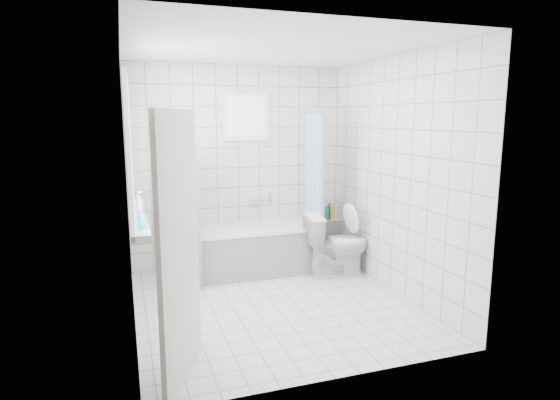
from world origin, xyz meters
name	(u,v)px	position (x,y,z in m)	size (l,w,h in m)	color
ground	(274,305)	(0.00, 0.00, 0.00)	(3.00, 3.00, 0.00)	white
ceiling	(274,48)	(0.00, 0.00, 2.60)	(3.00, 3.00, 0.00)	white
wall_back	(239,167)	(0.00, 1.50, 1.30)	(2.80, 0.02, 2.60)	white
wall_front	(339,210)	(0.00, -1.50, 1.30)	(2.80, 0.02, 2.60)	white
wall_left	(128,189)	(-1.40, 0.00, 1.30)	(0.02, 3.00, 2.60)	white
wall_right	(395,177)	(1.40, 0.00, 1.30)	(0.02, 3.00, 2.60)	white
window_left	(130,153)	(-1.35, 0.30, 1.60)	(0.01, 0.90, 1.40)	white
window_back	(246,117)	(0.10, 1.46, 1.95)	(0.50, 0.01, 0.50)	white
window_sill	(139,228)	(-1.31, 0.30, 0.86)	(0.18, 1.02, 0.08)	white
door	(179,250)	(-1.08, -1.12, 1.00)	(0.04, 0.80, 2.00)	silver
bathtub	(257,249)	(0.13, 1.12, 0.29)	(1.58, 0.77, 0.58)	white
partition_wall	(189,219)	(-0.72, 1.07, 0.75)	(0.15, 0.85, 1.50)	white
tiled_ledge	(325,238)	(1.20, 1.38, 0.28)	(0.40, 0.24, 0.55)	white
toilet	(337,244)	(1.03, 0.65, 0.39)	(0.44, 0.77, 0.79)	white
curtain_rod	(312,113)	(0.86, 1.10, 2.00)	(0.02, 0.02, 0.80)	silver
shower_curtain	(315,185)	(0.86, 0.97, 1.10)	(0.14, 0.48, 1.78)	#47A1D2
tub_faucet	(257,201)	(0.23, 1.46, 0.85)	(0.18, 0.06, 0.06)	silver
sill_bottles	(139,211)	(-1.30, 0.32, 1.02)	(0.17, 0.43, 0.31)	silver
ledge_bottles	(329,212)	(1.23, 1.33, 0.66)	(0.16, 0.14, 0.23)	#271CE0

